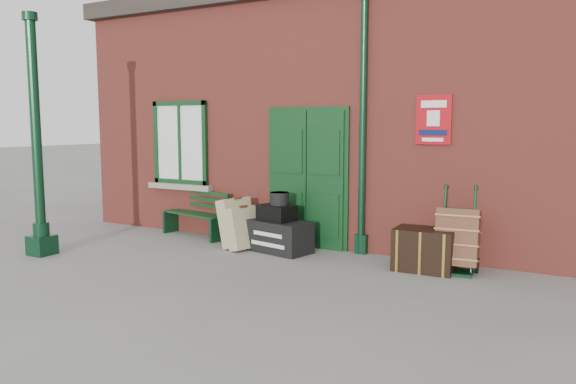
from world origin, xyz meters
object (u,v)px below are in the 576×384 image
Objects in this scene: porter_trolley at (458,240)px; dark_trunk at (425,250)px; bench at (198,213)px; houdini_trunk at (280,236)px.

porter_trolley reaches higher than dark_trunk.
porter_trolley is 1.43× the size of dark_trunk.
bench is at bearing 171.46° from porter_trolley.
houdini_trunk is at bearing 178.06° from dark_trunk.
dark_trunk is at bearing 6.85° from bench.
bench is 1.76× the size of dark_trunk.
bench is 4.61m from porter_trolley.
dark_trunk is at bearing -165.05° from porter_trolley.
houdini_trunk is 0.86× the size of porter_trolley.
dark_trunk is (4.20, -0.39, -0.13)m from bench.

